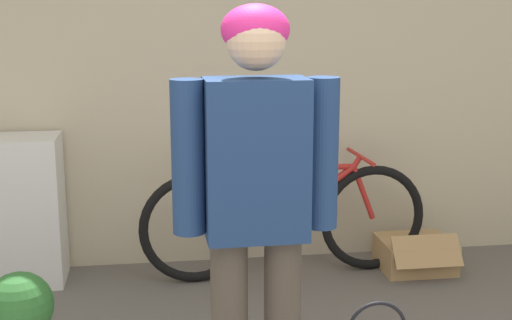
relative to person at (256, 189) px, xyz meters
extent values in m
cube|color=beige|center=(-0.07, 1.92, 0.34)|extent=(8.00, 0.06, 2.60)
cube|color=white|center=(0.48, 1.88, -0.61)|extent=(0.08, 0.01, 0.12)
cube|color=navy|center=(0.00, 0.00, 0.11)|extent=(0.37, 0.21, 0.58)
cylinder|color=navy|center=(-0.24, 0.00, 0.12)|extent=(0.12, 0.12, 0.55)
cylinder|color=navy|center=(0.24, 0.00, 0.12)|extent=(0.12, 0.12, 0.55)
sphere|color=#DBB28E|center=(0.00, 0.00, 0.53)|extent=(0.21, 0.21, 0.21)
ellipsoid|color=#EA2884|center=(0.00, 0.01, 0.57)|extent=(0.24, 0.22, 0.18)
torus|color=black|center=(-0.13, 1.53, -0.63)|extent=(0.66, 0.09, 0.66)
torus|color=black|center=(0.96, 1.58, -0.63)|extent=(0.66, 0.09, 0.66)
cylinder|color=red|center=(0.07, 1.54, -0.65)|extent=(0.42, 0.05, 0.08)
cylinder|color=red|center=(0.02, 1.54, -0.45)|extent=(0.33, 0.05, 0.37)
cylinder|color=red|center=(0.23, 1.55, -0.48)|extent=(0.14, 0.04, 0.40)
cylinder|color=red|center=(0.55, 1.56, -0.49)|extent=(0.57, 0.07, 0.41)
cylinder|color=red|center=(0.50, 1.56, -0.29)|extent=(0.66, 0.07, 0.05)
cylinder|color=red|center=(0.89, 1.58, -0.46)|extent=(0.16, 0.04, 0.34)
cylinder|color=red|center=(0.85, 1.58, -0.27)|extent=(0.07, 0.04, 0.08)
cylinder|color=red|center=(0.87, 1.58, -0.24)|extent=(0.05, 0.46, 0.02)
ellipsoid|color=black|center=(0.17, 1.55, -0.26)|extent=(0.22, 0.09, 0.05)
cube|color=tan|center=(1.23, 1.54, -0.86)|extent=(0.44, 0.38, 0.19)
cube|color=tan|center=(1.23, 1.35, -0.78)|extent=(0.41, 0.13, 0.17)
sphere|color=#2D6B2D|center=(-0.98, 0.63, -0.67)|extent=(0.31, 0.31, 0.31)
camera|label=1|loc=(-0.36, -2.46, 0.65)|focal=50.00mm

